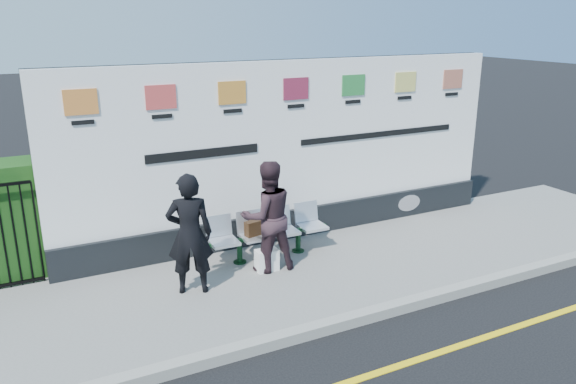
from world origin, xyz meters
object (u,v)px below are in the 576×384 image
Objects in this scene: bench at (270,245)px; woman_right at (268,216)px; billboard at (293,163)px; woman_left at (190,234)px.

bench is 0.77m from woman_right.
woman_right is at bearing -132.40° from billboard.
billboard reaches higher than woman_right.
woman_right is at bearing -152.88° from woman_left.
woman_right is (1.25, 0.19, -0.01)m from woman_left.
woman_left is at bearing -150.49° from billboard.
woman_right is at bearing -116.80° from bench.
bench is 1.69m from woman_left.
bench is 1.14× the size of woman_left.
woman_left is (-2.23, -1.26, -0.45)m from billboard.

